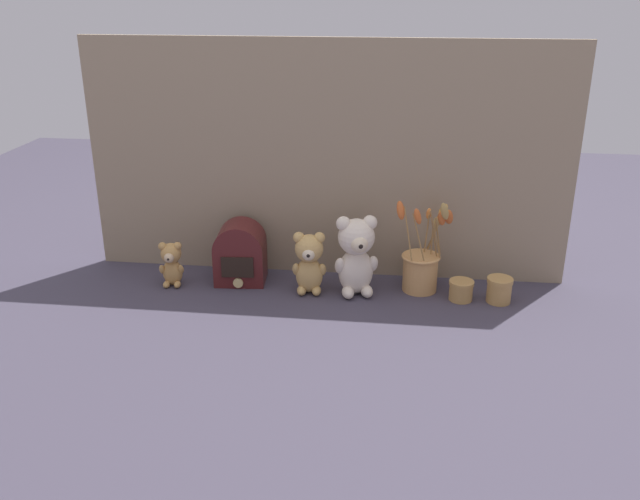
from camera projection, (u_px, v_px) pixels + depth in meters
The scene contains 9 objects.
ground_plane at pixel (319, 292), 2.14m from camera, with size 4.00×4.00×0.00m, color #3D3847.
backdrop_wall at pixel (326, 162), 2.15m from camera, with size 1.55×0.02×0.76m.
teddy_bear_large at pixel (356, 254), 2.08m from camera, with size 0.14×0.13×0.26m.
teddy_bear_medium at pixel (309, 261), 2.10m from camera, with size 0.11×0.10×0.20m.
teddy_bear_small at pixel (171, 263), 2.16m from camera, with size 0.08×0.08×0.15m.
flower_vase at pixel (422, 264), 2.12m from camera, with size 0.18×0.15×0.32m.
vintage_radio at pixel (240, 254), 2.19m from camera, with size 0.17×0.14×0.20m.
decorative_tin_tall at pixel (499, 290), 2.06m from camera, with size 0.08×0.08×0.08m.
decorative_tin_short at pixel (461, 290), 2.08m from camera, with size 0.08×0.08×0.06m.
Camera 1 is at (0.24, -1.92, 0.92)m, focal length 38.00 mm.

